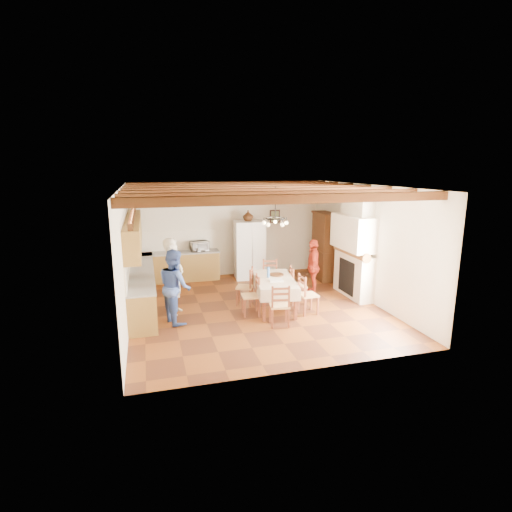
{
  "coord_description": "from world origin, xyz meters",
  "views": [
    {
      "loc": [
        -2.51,
        -9.1,
        3.46
      ],
      "look_at": [
        0.1,
        0.3,
        1.25
      ],
      "focal_mm": 28.0,
      "sensor_mm": 36.0,
      "label": 1
    }
  ],
  "objects_px": {
    "chair_left_far": "(245,286)",
    "chair_end_far": "(270,278)",
    "hutch": "(324,246)",
    "microwave": "(200,246)",
    "person_woman_red": "(313,266)",
    "chair_left_near": "(251,295)",
    "refrigerator": "(249,250)",
    "chair_right_near": "(308,294)",
    "chair_end_near": "(279,305)",
    "chair_right_far": "(298,285)",
    "dining_table": "(275,282)",
    "person_woman_blue": "(175,286)",
    "person_man": "(174,276)"
  },
  "relations": [
    {
      "from": "chair_left_far",
      "to": "microwave",
      "type": "xyz_separation_m",
      "value": [
        -0.77,
        2.64,
        0.57
      ]
    },
    {
      "from": "refrigerator",
      "to": "chair_right_near",
      "type": "relative_size",
      "value": 1.88
    },
    {
      "from": "person_woman_blue",
      "to": "dining_table",
      "type": "bearing_deg",
      "value": -101.93
    },
    {
      "from": "chair_right_near",
      "to": "chair_end_near",
      "type": "relative_size",
      "value": 1.0
    },
    {
      "from": "refrigerator",
      "to": "chair_end_near",
      "type": "distance_m",
      "value": 3.96
    },
    {
      "from": "chair_left_far",
      "to": "chair_end_far",
      "type": "distance_m",
      "value": 1.05
    },
    {
      "from": "dining_table",
      "to": "chair_end_far",
      "type": "distance_m",
      "value": 1.14
    },
    {
      "from": "chair_right_near",
      "to": "person_woman_red",
      "type": "relative_size",
      "value": 0.63
    },
    {
      "from": "chair_left_far",
      "to": "chair_right_far",
      "type": "distance_m",
      "value": 1.37
    },
    {
      "from": "person_man",
      "to": "chair_end_near",
      "type": "bearing_deg",
      "value": -100.38
    },
    {
      "from": "chair_right_near",
      "to": "microwave",
      "type": "height_order",
      "value": "microwave"
    },
    {
      "from": "chair_right_near",
      "to": "refrigerator",
      "type": "bearing_deg",
      "value": 6.56
    },
    {
      "from": "chair_end_far",
      "to": "microwave",
      "type": "height_order",
      "value": "microwave"
    },
    {
      "from": "chair_end_far",
      "to": "person_woman_red",
      "type": "height_order",
      "value": "person_woman_red"
    },
    {
      "from": "chair_left_near",
      "to": "microwave",
      "type": "xyz_separation_m",
      "value": [
        -0.73,
        3.37,
        0.57
      ]
    },
    {
      "from": "person_woman_blue",
      "to": "person_woman_red",
      "type": "bearing_deg",
      "value": -90.55
    },
    {
      "from": "chair_end_far",
      "to": "person_woman_red",
      "type": "relative_size",
      "value": 0.63
    },
    {
      "from": "chair_left_near",
      "to": "chair_left_far",
      "type": "distance_m",
      "value": 0.74
    },
    {
      "from": "chair_left_far",
      "to": "microwave",
      "type": "relative_size",
      "value": 1.78
    },
    {
      "from": "refrigerator",
      "to": "person_woman_blue",
      "type": "bearing_deg",
      "value": -124.21
    },
    {
      "from": "person_woman_red",
      "to": "chair_left_near",
      "type": "bearing_deg",
      "value": -39.19
    },
    {
      "from": "chair_end_far",
      "to": "microwave",
      "type": "xyz_separation_m",
      "value": [
        -1.64,
        2.05,
        0.57
      ]
    },
    {
      "from": "chair_right_far",
      "to": "microwave",
      "type": "xyz_separation_m",
      "value": [
        -2.12,
        2.9,
        0.57
      ]
    },
    {
      "from": "hutch",
      "to": "person_woman_blue",
      "type": "relative_size",
      "value": 1.24
    },
    {
      "from": "refrigerator",
      "to": "chair_right_far",
      "type": "distance_m",
      "value": 2.74
    },
    {
      "from": "hutch",
      "to": "chair_right_near",
      "type": "relative_size",
      "value": 2.16
    },
    {
      "from": "dining_table",
      "to": "person_woman_red",
      "type": "bearing_deg",
      "value": 32.81
    },
    {
      "from": "dining_table",
      "to": "chair_right_near",
      "type": "bearing_deg",
      "value": -36.95
    },
    {
      "from": "dining_table",
      "to": "chair_right_far",
      "type": "height_order",
      "value": "chair_right_far"
    },
    {
      "from": "chair_left_far",
      "to": "person_woman_blue",
      "type": "height_order",
      "value": "person_woman_blue"
    },
    {
      "from": "person_man",
      "to": "chair_left_far",
      "type": "bearing_deg",
      "value": -62.51
    },
    {
      "from": "chair_end_far",
      "to": "person_woman_blue",
      "type": "xyz_separation_m",
      "value": [
        -2.64,
        -1.3,
        0.36
      ]
    },
    {
      "from": "chair_end_far",
      "to": "person_man",
      "type": "bearing_deg",
      "value": -149.83
    },
    {
      "from": "person_man",
      "to": "hutch",
      "type": "bearing_deg",
      "value": -46.55
    },
    {
      "from": "chair_end_near",
      "to": "person_woman_red",
      "type": "distance_m",
      "value": 2.56
    },
    {
      "from": "refrigerator",
      "to": "chair_left_far",
      "type": "height_order",
      "value": "refrigerator"
    },
    {
      "from": "chair_left_far",
      "to": "chair_end_far",
      "type": "xyz_separation_m",
      "value": [
        0.87,
        0.59,
        0.0
      ]
    },
    {
      "from": "chair_end_near",
      "to": "chair_end_far",
      "type": "xyz_separation_m",
      "value": [
        0.46,
        2.13,
        0.0
      ]
    },
    {
      "from": "refrigerator",
      "to": "person_woman_blue",
      "type": "distance_m",
      "value": 3.99
    },
    {
      "from": "chair_right_near",
      "to": "chair_end_near",
      "type": "height_order",
      "value": "same"
    },
    {
      "from": "chair_right_far",
      "to": "person_man",
      "type": "relative_size",
      "value": 0.52
    },
    {
      "from": "refrigerator",
      "to": "chair_end_far",
      "type": "distance_m",
      "value": 1.84
    },
    {
      "from": "hutch",
      "to": "microwave",
      "type": "bearing_deg",
      "value": 168.74
    },
    {
      "from": "chair_left_far",
      "to": "chair_right_far",
      "type": "xyz_separation_m",
      "value": [
        1.35,
        -0.26,
        0.0
      ]
    },
    {
      "from": "chair_right_near",
      "to": "chair_right_far",
      "type": "relative_size",
      "value": 1.0
    },
    {
      "from": "hutch",
      "to": "chair_right_far",
      "type": "bearing_deg",
      "value": -126.24
    },
    {
      "from": "chair_right_near",
      "to": "chair_left_far",
      "type": "bearing_deg",
      "value": 49.18
    },
    {
      "from": "refrigerator",
      "to": "chair_right_far",
      "type": "height_order",
      "value": "refrigerator"
    },
    {
      "from": "refrigerator",
      "to": "dining_table",
      "type": "bearing_deg",
      "value": -87.31
    },
    {
      "from": "person_woman_blue",
      "to": "person_woman_red",
      "type": "height_order",
      "value": "person_woman_blue"
    }
  ]
}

